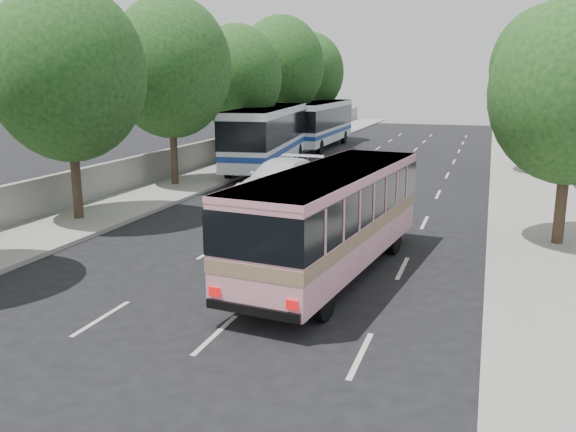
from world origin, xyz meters
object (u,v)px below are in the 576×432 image
at_px(tour_coach_front, 268,132).
at_px(tour_coach_rear, 320,120).
at_px(pink_taxi, 330,193).
at_px(pink_bus, 332,210).
at_px(white_pickup, 281,180).

xyz_separation_m(tour_coach_front, tour_coach_rear, (-0.00, 11.66, -0.08)).
xyz_separation_m(pink_taxi, tour_coach_front, (-6.55, 10.32, 1.44)).
bearing_deg(pink_taxi, tour_coach_rear, 99.04).
distance_m(pink_bus, tour_coach_rear, 31.23).
bearing_deg(tour_coach_rear, white_pickup, -80.20).
bearing_deg(tour_coach_front, tour_coach_rear, 82.67).
distance_m(pink_bus, tour_coach_front, 20.29).
bearing_deg(tour_coach_front, pink_taxi, -64.91).
bearing_deg(pink_bus, tour_coach_front, 121.88).
relative_size(white_pickup, tour_coach_front, 0.49).
xyz_separation_m(pink_taxi, tour_coach_rear, (-6.55, 21.98, 1.35)).
xyz_separation_m(white_pickup, tour_coach_rear, (-3.73, 20.13, 1.25)).
height_order(pink_taxi, tour_coach_front, tour_coach_front).
distance_m(pink_taxi, white_pickup, 3.38).
bearing_deg(white_pickup, pink_bus, -59.74).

